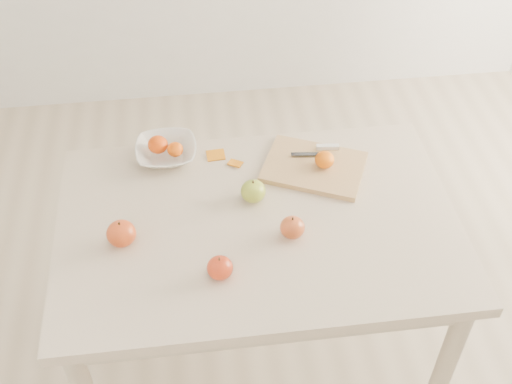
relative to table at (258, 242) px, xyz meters
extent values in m
plane|color=#C6B293|center=(0.00, 0.00, -0.65)|extent=(3.50, 3.50, 0.00)
cube|color=beige|center=(0.00, 0.00, 0.08)|extent=(1.20, 0.80, 0.04)
cylinder|color=#BCAA8E|center=(-0.54, 0.34, -0.30)|extent=(0.06, 0.06, 0.71)
cylinder|color=#BCAA8E|center=(0.54, 0.34, -0.30)|extent=(0.06, 0.06, 0.71)
cylinder|color=#BCAA8E|center=(0.54, -0.34, -0.30)|extent=(0.06, 0.06, 0.71)
cube|color=tan|center=(0.21, 0.21, 0.11)|extent=(0.38, 0.34, 0.02)
ellipsoid|color=#C85207|center=(0.24, 0.20, 0.14)|extent=(0.06, 0.06, 0.05)
imported|color=white|center=(-0.26, 0.32, 0.12)|extent=(0.20, 0.20, 0.05)
ellipsoid|color=#D44407|center=(-0.29, 0.33, 0.15)|extent=(0.07, 0.07, 0.06)
ellipsoid|color=#DD6607|center=(-0.23, 0.31, 0.14)|extent=(0.05, 0.05, 0.05)
cube|color=orange|center=(-0.10, 0.31, 0.10)|extent=(0.06, 0.05, 0.01)
cube|color=#CA6C0E|center=(-0.04, 0.26, 0.10)|extent=(0.06, 0.05, 0.01)
cube|color=white|center=(0.27, 0.28, 0.12)|extent=(0.08, 0.03, 0.01)
cube|color=#34373B|center=(0.19, 0.25, 0.12)|extent=(0.10, 0.03, 0.00)
ellipsoid|color=#658C12|center=(0.00, 0.09, 0.13)|extent=(0.08, 0.08, 0.07)
ellipsoid|color=#9C0807|center=(-0.13, -0.19, 0.13)|extent=(0.07, 0.07, 0.07)
ellipsoid|color=maroon|center=(0.09, -0.07, 0.13)|extent=(0.07, 0.07, 0.07)
ellipsoid|color=maroon|center=(-0.40, -0.04, 0.14)|extent=(0.08, 0.08, 0.08)
camera|label=1|loc=(-0.17, -1.31, 1.49)|focal=45.00mm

